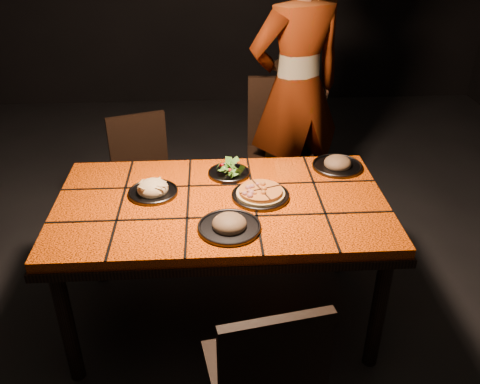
{
  "coord_description": "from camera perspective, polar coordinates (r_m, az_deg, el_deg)",
  "views": [
    {
      "loc": [
        -0.04,
        -2.11,
        2.02
      ],
      "look_at": [
        0.09,
        -0.04,
        0.82
      ],
      "focal_mm": 38.0,
      "sensor_mm": 36.0,
      "label": 1
    }
  ],
  "objects": [
    {
      "name": "chair_far_right",
      "position": [
        3.51,
        4.56,
        5.59
      ],
      "size": [
        0.48,
        0.48,
        0.99
      ],
      "rotation": [
        0.0,
        0.0,
        -0.07
      ],
      "color": "black",
      "rests_on": "ground"
    },
    {
      "name": "plate_salad",
      "position": [
        2.68,
        -1.26,
        2.45
      ],
      "size": [
        0.22,
        0.22,
        0.07
      ],
      "color": "#38383D",
      "rests_on": "dining_table"
    },
    {
      "name": "chair_near",
      "position": [
        1.99,
        2.92,
        -19.85
      ],
      "size": [
        0.46,
        0.46,
        0.87
      ],
      "rotation": [
        0.0,
        0.0,
        3.32
      ],
      "color": "black",
      "rests_on": "ground"
    },
    {
      "name": "plate_pasta",
      "position": [
        2.54,
        -9.75,
        0.23
      ],
      "size": [
        0.25,
        0.25,
        0.08
      ],
      "color": "#38383D",
      "rests_on": "dining_table"
    },
    {
      "name": "plate_mushroom_a",
      "position": [
        2.24,
        -1.21,
        -3.64
      ],
      "size": [
        0.28,
        0.28,
        0.09
      ],
      "color": "#38383D",
      "rests_on": "dining_table"
    },
    {
      "name": "room_shell",
      "position": [
        2.17,
        -2.51,
        16.27
      ],
      "size": [
        6.04,
        7.04,
        3.08
      ],
      "color": "black",
      "rests_on": "ground"
    },
    {
      "name": "dining_table",
      "position": [
        2.5,
        -2.09,
        -2.5
      ],
      "size": [
        1.62,
        0.92,
        0.75
      ],
      "color": "#F45407",
      "rests_on": "ground"
    },
    {
      "name": "plate_mushroom_b",
      "position": [
        2.8,
        10.89,
        3.15
      ],
      "size": [
        0.27,
        0.27,
        0.09
      ],
      "color": "#38383D",
      "rests_on": "dining_table"
    },
    {
      "name": "diner",
      "position": [
        3.4,
        6.35,
        11.3
      ],
      "size": [
        0.8,
        0.67,
        1.87
      ],
      "primitive_type": "imported",
      "rotation": [
        0.0,
        0.0,
        3.52
      ],
      "color": "brown",
      "rests_on": "ground"
    },
    {
      "name": "chair_far_left",
      "position": [
        3.37,
        -10.79,
        2.35
      ],
      "size": [
        0.48,
        0.48,
        0.83
      ],
      "rotation": [
        0.0,
        0.0,
        0.33
      ],
      "color": "black",
      "rests_on": "ground"
    },
    {
      "name": "plate_pizza",
      "position": [
        2.48,
        2.32,
        -0.23
      ],
      "size": [
        0.3,
        0.3,
        0.04
      ],
      "color": "#38383D",
      "rests_on": "dining_table"
    }
  ]
}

